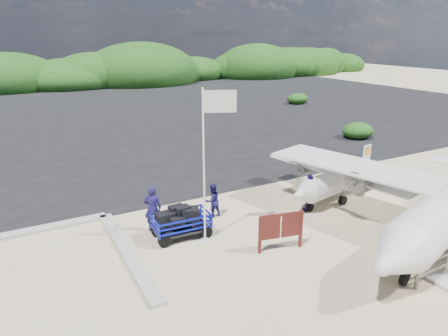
# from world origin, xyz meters

# --- Properties ---
(ground) EXTENTS (160.00, 160.00, 0.00)m
(ground) POSITION_xyz_m (0.00, 0.00, 0.00)
(ground) COLOR beige
(asphalt_apron) EXTENTS (90.00, 50.00, 0.04)m
(asphalt_apron) POSITION_xyz_m (0.00, 30.00, 0.00)
(asphalt_apron) COLOR #B2B2B2
(asphalt_apron) RESTS_ON ground
(vegetation_band) EXTENTS (124.00, 8.00, 4.40)m
(vegetation_band) POSITION_xyz_m (0.00, 55.00, 0.00)
(vegetation_band) COLOR #B2B2B2
(vegetation_band) RESTS_ON ground
(baggage_cart) EXTENTS (2.45, 1.48, 1.20)m
(baggage_cart) POSITION_xyz_m (-2.22, 1.73, 0.00)
(baggage_cart) COLOR #0B15A5
(baggage_cart) RESTS_ON ground
(flagpole) EXTENTS (1.29, 0.93, 5.97)m
(flagpole) POSITION_xyz_m (-1.53, 1.01, 0.00)
(flagpole) COLOR white
(flagpole) RESTS_ON ground
(signboard) EXTENTS (1.86, 0.56, 1.54)m
(signboard) POSITION_xyz_m (0.64, -0.96, 0.00)
(signboard) COLOR #551D18
(signboard) RESTS_ON ground
(crew_a) EXTENTS (0.83, 0.70, 1.95)m
(crew_a) POSITION_xyz_m (-3.00, 2.84, 0.98)
(crew_a) COLOR #1A154F
(crew_a) RESTS_ON ground
(crew_b) EXTENTS (0.83, 0.70, 1.54)m
(crew_b) POSITION_xyz_m (-0.28, 2.83, 0.77)
(crew_b) COLOR #1A154F
(crew_b) RESTS_ON ground
(crew_c) EXTENTS (1.11, 0.64, 1.77)m
(crew_c) POSITION_xyz_m (3.86, 1.26, 0.89)
(crew_c) COLOR #1A154F
(crew_c) RESTS_ON ground
(aircraft_large) EXTENTS (18.95, 18.95, 4.58)m
(aircraft_large) POSITION_xyz_m (15.64, 20.52, 0.00)
(aircraft_large) COLOR #B2B2B2
(aircraft_large) RESTS_ON ground
(aircraft_small) EXTENTS (7.43, 7.43, 2.28)m
(aircraft_small) POSITION_xyz_m (-5.31, 30.43, 0.00)
(aircraft_small) COLOR #B2B2B2
(aircraft_small) RESTS_ON ground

